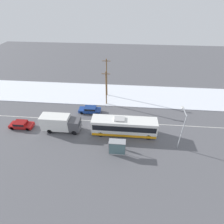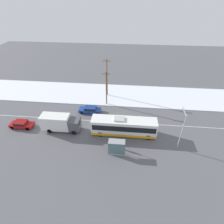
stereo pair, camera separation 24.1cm
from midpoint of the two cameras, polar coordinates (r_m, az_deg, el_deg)
The scene contains 12 objects.
ground_plane at distance 34.65m, azimuth 3.32°, elevation -3.41°, with size 120.00×120.00×0.00m, color #56565B.
snow_lot at distance 43.66m, azimuth 4.03°, elevation 5.60°, with size 80.00×10.58×0.12m.
lane_marking_center at distance 34.64m, azimuth 3.32°, elevation -3.41°, with size 60.00×0.12×0.00m.
city_bus at distance 31.15m, azimuth 4.11°, elevation -4.71°, with size 11.43×2.57×3.38m.
box_truck at distance 33.13m, azimuth -16.45°, elevation -3.27°, with size 7.03×2.30×3.21m.
sedan_car at distance 37.25m, azimuth -6.99°, elevation 0.87°, with size 4.60×1.80×1.32m.
parked_car_near_truck at distance 37.19m, azimuth -27.30°, elevation -3.47°, with size 4.31×1.80×1.33m.
pedestrian_at_stop at distance 28.80m, azimuth 2.97°, elevation -10.36°, with size 0.62×0.28×1.72m.
bus_shelter at distance 27.62m, azimuth 1.77°, elevation -11.02°, with size 2.61×1.20×2.40m.
streetlamp at distance 29.17m, azimuth 22.10°, elevation -4.23°, with size 0.36×2.72×6.69m.
utility_pole_roadside at distance 38.01m, azimuth -1.68°, elevation 7.84°, with size 1.80×0.24×7.86m.
utility_pole_snowlot at distance 41.40m, azimuth -1.47°, elevation 11.24°, with size 1.80×0.24×9.15m.
Camera 2 is at (0.74, -27.04, 21.64)m, focal length 28.00 mm.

